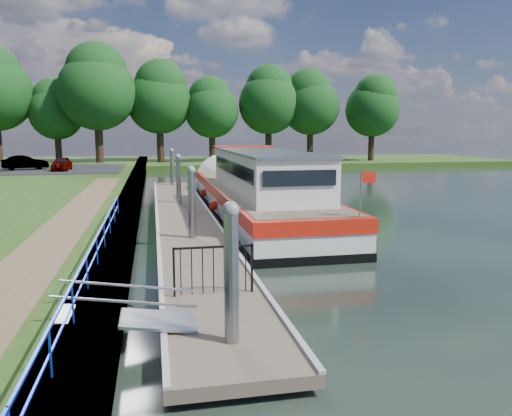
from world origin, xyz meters
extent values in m
plane|color=black|center=(0.00, 0.00, 0.00)|extent=(160.00, 160.00, 0.00)
cube|color=#473D2D|center=(-2.55, 15.00, 0.39)|extent=(1.10, 90.00, 0.78)
cube|color=#244213|center=(12.00, 52.00, 0.30)|extent=(60.00, 18.00, 0.60)
cube|color=brown|center=(-4.40, 8.00, 0.80)|extent=(1.60, 40.00, 0.05)
cube|color=black|center=(-11.00, 38.00, 0.81)|extent=(14.00, 12.00, 0.06)
cube|color=#0C2DBF|center=(-2.75, 3.00, 1.48)|extent=(0.04, 18.00, 0.04)
cube|color=#0C2DBF|center=(-2.75, 3.00, 1.12)|extent=(0.03, 18.00, 0.03)
cylinder|color=#0C2DBF|center=(-2.75, -2.00, 1.14)|extent=(0.04, 0.04, 0.72)
cylinder|color=#0C2DBF|center=(-2.75, 0.00, 1.14)|extent=(0.04, 0.04, 0.72)
cylinder|color=#0C2DBF|center=(-2.75, 2.00, 1.14)|extent=(0.04, 0.04, 0.72)
cylinder|color=#0C2DBF|center=(-2.75, 4.00, 1.14)|extent=(0.04, 0.04, 0.72)
cylinder|color=#0C2DBF|center=(-2.75, 6.00, 1.14)|extent=(0.04, 0.04, 0.72)
cylinder|color=#0C2DBF|center=(-2.75, 8.00, 1.14)|extent=(0.04, 0.04, 0.72)
cylinder|color=#0C2DBF|center=(-2.75, 10.00, 1.14)|extent=(0.04, 0.04, 0.72)
cylinder|color=#0C2DBF|center=(-2.75, 12.00, 1.14)|extent=(0.04, 0.04, 0.72)
cube|color=brown|center=(0.00, 13.00, 0.28)|extent=(2.50, 30.00, 0.24)
cube|color=#9EA0A3|center=(0.00, 1.00, 0.05)|extent=(2.30, 5.00, 0.30)
cube|color=#9EA0A3|center=(0.00, 9.00, 0.05)|extent=(2.30, 5.00, 0.30)
cube|color=#9EA0A3|center=(0.00, 17.00, 0.05)|extent=(2.30, 5.00, 0.30)
cube|color=#9EA0A3|center=(0.00, 25.00, 0.05)|extent=(2.30, 5.00, 0.30)
cube|color=#9EA0A3|center=(1.19, 13.00, 0.43)|extent=(0.12, 30.00, 0.06)
cube|color=#9EA0A3|center=(-1.19, 13.00, 0.43)|extent=(0.12, 30.00, 0.06)
cylinder|color=gray|center=(0.00, -0.50, 1.10)|extent=(0.26, 0.26, 3.40)
sphere|color=gray|center=(0.00, -0.50, 2.80)|extent=(0.30, 0.30, 0.30)
cylinder|color=gray|center=(0.00, 8.50, 1.10)|extent=(0.26, 0.26, 3.40)
sphere|color=gray|center=(0.00, 8.50, 2.80)|extent=(0.30, 0.30, 0.30)
cylinder|color=gray|center=(0.00, 17.50, 1.10)|extent=(0.26, 0.26, 3.40)
sphere|color=gray|center=(0.00, 17.50, 2.80)|extent=(0.30, 0.30, 0.30)
cylinder|color=gray|center=(0.00, 26.50, 1.10)|extent=(0.26, 0.26, 3.40)
sphere|color=gray|center=(0.00, 26.50, 2.80)|extent=(0.30, 0.30, 0.30)
cube|color=#A5A8AD|center=(-1.85, 0.50, 0.60)|extent=(2.58, 1.00, 0.43)
cube|color=#A5A8AD|center=(-1.85, 0.02, 1.10)|extent=(2.58, 0.04, 0.41)
cube|color=#A5A8AD|center=(-1.85, 0.98, 1.10)|extent=(2.58, 0.04, 0.41)
cube|color=black|center=(-0.90, 2.20, 0.98)|extent=(0.05, 0.05, 1.15)
cube|color=black|center=(0.90, 2.20, 0.98)|extent=(0.05, 0.05, 1.15)
cube|color=black|center=(0.00, 2.20, 1.52)|extent=(1.85, 0.05, 0.05)
cube|color=black|center=(-0.75, 2.20, 0.98)|extent=(0.02, 0.02, 1.10)
cube|color=black|center=(-0.50, 2.20, 0.98)|extent=(0.02, 0.02, 1.10)
cube|color=black|center=(-0.25, 2.20, 0.98)|extent=(0.02, 0.02, 1.10)
cube|color=black|center=(0.00, 2.20, 0.98)|extent=(0.02, 0.02, 1.10)
cube|color=black|center=(0.25, 2.20, 0.98)|extent=(0.02, 0.02, 1.10)
cube|color=black|center=(0.50, 2.20, 0.98)|extent=(0.02, 0.02, 1.10)
cube|color=black|center=(0.75, 2.20, 0.98)|extent=(0.02, 0.02, 1.10)
cube|color=black|center=(3.60, 15.44, 0.02)|extent=(4.00, 20.00, 0.55)
cube|color=silver|center=(3.60, 15.44, 0.62)|extent=(3.96, 19.90, 0.65)
cube|color=red|center=(3.60, 15.44, 1.18)|extent=(4.04, 20.00, 0.48)
cube|color=brown|center=(3.60, 15.44, 1.42)|extent=(3.68, 19.20, 0.04)
cone|color=silver|center=(3.60, 25.84, 0.55)|extent=(4.00, 1.50, 4.00)
cube|color=silver|center=(3.60, 12.94, 2.30)|extent=(3.00, 11.00, 1.75)
cube|color=gray|center=(3.60, 12.94, 3.22)|extent=(3.10, 11.20, 0.10)
cube|color=black|center=(2.08, 12.94, 2.55)|extent=(0.04, 10.00, 0.55)
cube|color=black|center=(5.12, 12.94, 2.55)|extent=(0.04, 10.00, 0.55)
cube|color=black|center=(3.60, 18.49, 2.55)|extent=(2.60, 0.04, 0.55)
cube|color=black|center=(3.60, 7.39, 2.55)|extent=(2.60, 0.04, 0.55)
cube|color=red|center=(3.60, 18.14, 3.30)|extent=(3.20, 1.60, 0.06)
cylinder|color=gray|center=(5.10, 5.74, 2.15)|extent=(0.05, 0.05, 1.50)
cube|color=red|center=(5.35, 5.74, 2.70)|extent=(0.50, 0.02, 0.35)
sphere|color=#F91F0D|center=(1.48, 9.44, 0.65)|extent=(0.44, 0.44, 0.44)
sphere|color=#F91F0D|center=(1.48, 14.44, 0.65)|extent=(0.44, 0.44, 0.44)
sphere|color=#F91F0D|center=(1.48, 19.44, 0.65)|extent=(0.44, 0.44, 0.44)
imported|color=#594C47|center=(2.40, 8.72, 2.30)|extent=(0.61, 0.73, 1.72)
cylinder|color=#332316|center=(-11.50, 49.87, 2.15)|extent=(0.70, 0.70, 3.10)
sphere|color=#103614|center=(-11.50, 49.87, 6.11)|extent=(5.85, 5.85, 5.85)
sphere|color=#103614|center=(-11.67, 50.04, 7.57)|extent=(4.65, 4.65, 4.65)
cylinder|color=#332316|center=(-6.89, 47.36, 2.75)|extent=(0.84, 0.84, 4.29)
sphere|color=#103614|center=(-6.89, 47.36, 8.23)|extent=(8.10, 8.10, 8.10)
sphere|color=#103614|center=(-6.84, 47.51, 10.25)|extent=(6.44, 6.44, 6.44)
cylinder|color=#332316|center=(-0.41, 49.36, 2.52)|extent=(0.79, 0.79, 3.83)
sphere|color=#103614|center=(-0.41, 49.36, 7.42)|extent=(7.24, 7.24, 7.24)
sphere|color=#103614|center=(-0.22, 49.13, 9.23)|extent=(5.75, 5.75, 5.75)
cylinder|color=#332316|center=(5.49, 49.09, 2.23)|extent=(0.72, 0.72, 3.26)
sphere|color=#103614|center=(5.49, 49.09, 6.40)|extent=(6.16, 6.16, 6.16)
sphere|color=#103614|center=(5.30, 49.34, 7.93)|extent=(4.89, 4.89, 4.89)
cylinder|color=#332316|center=(12.25, 49.38, 2.49)|extent=(0.78, 0.78, 3.77)
sphere|color=#103614|center=(12.25, 49.38, 7.31)|extent=(7.13, 7.13, 7.13)
sphere|color=#103614|center=(12.38, 49.62, 9.09)|extent=(5.66, 5.66, 5.66)
cylinder|color=#332316|center=(17.42, 49.40, 2.42)|extent=(0.77, 0.77, 3.65)
sphere|color=#103614|center=(17.42, 49.40, 7.09)|extent=(6.89, 6.89, 6.89)
sphere|color=#103614|center=(17.07, 49.41, 8.81)|extent=(5.47, 5.47, 5.47)
cylinder|color=#332316|center=(24.52, 47.52, 2.30)|extent=(0.74, 0.74, 3.41)
sphere|color=#103614|center=(24.52, 47.52, 6.66)|extent=(6.43, 6.43, 6.43)
sphere|color=#103614|center=(24.75, 47.30, 8.26)|extent=(5.11, 5.11, 5.11)
imported|color=#999999|center=(-8.88, 35.86, 1.41)|extent=(1.39, 3.39, 1.15)
imported|color=#999999|center=(-12.10, 37.27, 1.44)|extent=(3.92, 2.43, 1.22)
camera|label=1|loc=(-1.29, -8.88, 4.14)|focal=35.00mm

